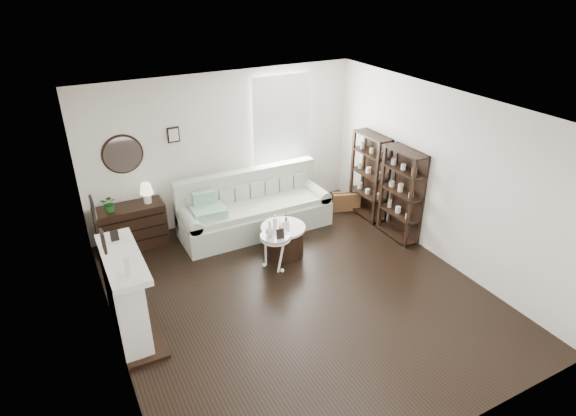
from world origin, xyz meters
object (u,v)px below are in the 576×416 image
pedestal_table (275,238)px  dresser (131,226)px  drum_table (283,240)px  sofa (254,211)px

pedestal_table → dresser: bearing=137.6°
drum_table → sofa: bearing=94.4°
drum_table → pedestal_table: (-0.28, -0.30, 0.27)m
sofa → pedestal_table: (-0.21, -1.30, 0.19)m
sofa → pedestal_table: size_ratio=4.60×
dresser → drum_table: dresser is taller
dresser → sofa: bearing=-10.7°
sofa → dresser: size_ratio=2.38×
drum_table → pedestal_table: pedestal_table is taller
sofa → dresser: bearing=169.3°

